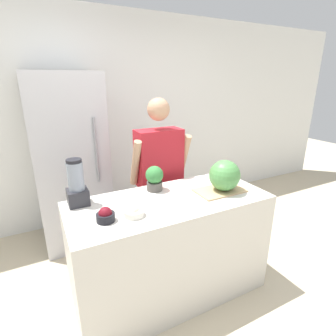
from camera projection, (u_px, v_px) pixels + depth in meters
name	position (u px, v px, depth m)	size (l,w,h in m)	color
ground_plane	(190.00, 319.00, 2.07)	(14.00, 14.00, 0.00)	beige
wall_back	(109.00, 120.00, 3.36)	(8.00, 0.06, 2.60)	white
counter_island	(170.00, 247.00, 2.21)	(1.59, 0.69, 0.90)	beige
refrigerator	(70.00, 162.00, 2.88)	(0.73, 0.74, 1.87)	#B7B7BC
person	(159.00, 179.00, 2.66)	(0.59, 0.26, 1.64)	#4C608C
cutting_board	(220.00, 190.00, 2.22)	(0.41, 0.25, 0.01)	tan
watermelon	(225.00, 175.00, 2.17)	(0.26, 0.26, 0.26)	#4C8C47
bowl_cherries	(106.00, 216.00, 1.74)	(0.12, 0.12, 0.10)	black
bowl_cream	(134.00, 212.00, 1.81)	(0.14, 0.14, 0.08)	white
blender	(77.00, 185.00, 1.94)	(0.15, 0.15, 0.36)	#28282D
potted_plant	(154.00, 178.00, 2.21)	(0.15, 0.15, 0.21)	#514C47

